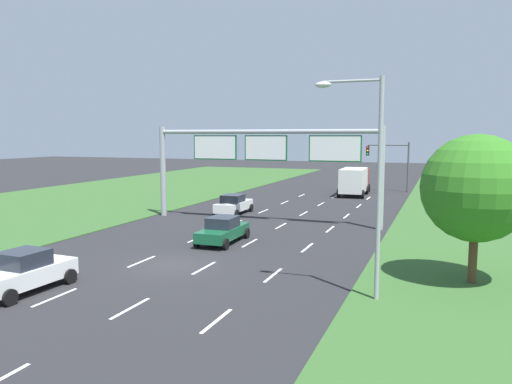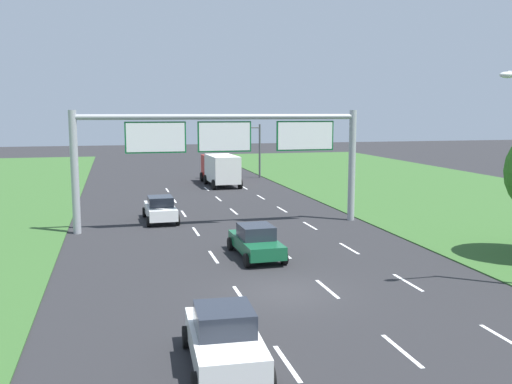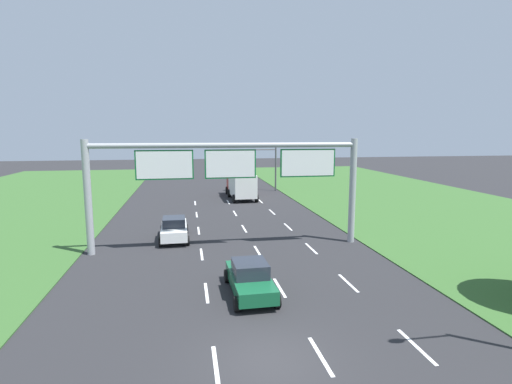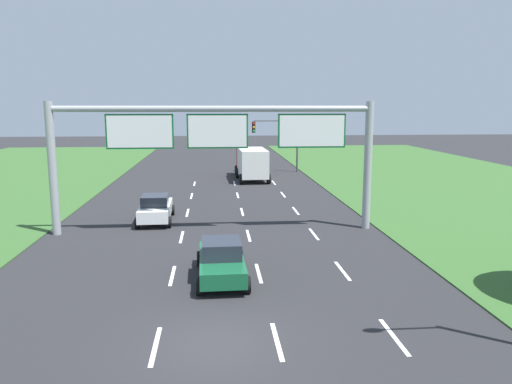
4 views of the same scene
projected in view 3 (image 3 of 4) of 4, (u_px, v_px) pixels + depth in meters
ground_plane at (269, 361)px, 13.06m from camera, size 200.00×200.00×0.00m
lane_dashes_inner_left at (206, 293)px, 18.61m from camera, size 0.14×50.40×0.01m
lane_dashes_inner_right at (280, 288)px, 19.20m from camera, size 0.14×50.40×0.01m
lane_dashes_slip at (348, 283)px, 19.79m from camera, size 0.14×50.40×0.01m
car_lead_silver at (174, 229)px, 27.65m from camera, size 2.07×4.46×1.60m
car_mid_lane at (250, 278)px, 18.35m from camera, size 2.06×4.49×1.56m
box_truck at (241, 184)px, 44.93m from camera, size 2.86×7.46×2.89m
sign_gantry at (231, 171)px, 25.12m from camera, size 17.24×0.44×7.00m
traffic_light_mast at (261, 161)px, 49.80m from camera, size 4.76×0.49×5.60m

